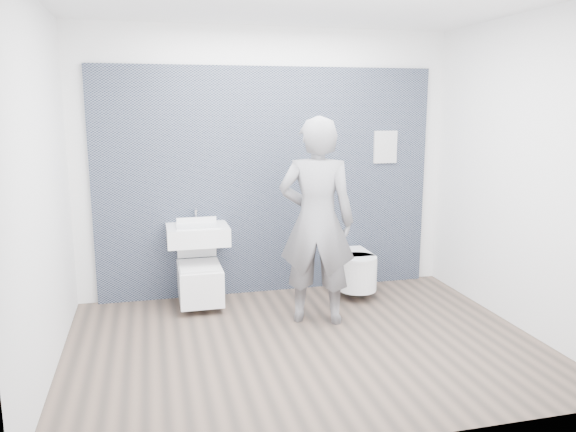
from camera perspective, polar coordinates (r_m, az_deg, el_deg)
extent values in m
plane|color=brown|center=(4.93, 1.73, -12.82)|extent=(4.00, 4.00, 0.00)
plane|color=silver|center=(5.99, -2.09, 5.38)|extent=(4.00, 0.00, 4.00)
plane|color=silver|center=(3.15, 9.27, -0.07)|extent=(4.00, 0.00, 4.00)
plane|color=silver|center=(4.44, -23.86, 2.39)|extent=(0.00, 3.00, 3.00)
plane|color=silver|center=(5.44, 22.61, 3.93)|extent=(0.00, 3.00, 3.00)
cube|color=black|center=(6.26, -1.94, -7.49)|extent=(3.60, 0.06, 2.40)
cube|color=white|center=(5.71, -9.16, -1.90)|extent=(0.61, 0.46, 0.18)
cube|color=silver|center=(5.67, -9.17, -1.07)|extent=(0.43, 0.31, 0.03)
cylinder|color=silver|center=(5.84, -9.35, 0.08)|extent=(0.02, 0.02, 0.15)
cylinder|color=silver|center=(5.78, -9.33, 0.63)|extent=(0.02, 0.10, 0.02)
cylinder|color=silver|center=(5.95, -9.29, -2.88)|extent=(0.04, 0.04, 0.12)
cube|color=white|center=(5.76, -8.94, -6.73)|extent=(0.42, 0.61, 0.36)
cylinder|color=silver|center=(5.67, -8.95, -5.29)|extent=(0.30, 0.30, 0.03)
cube|color=white|center=(5.66, -8.96, -5.03)|extent=(0.40, 0.49, 0.02)
cube|color=white|center=(5.86, -9.26, -2.17)|extent=(0.40, 0.10, 0.44)
cube|color=silver|center=(6.07, -9.14, -7.18)|extent=(0.11, 0.06, 0.08)
cube|color=white|center=(6.17, 6.31, -5.28)|extent=(0.40, 0.47, 0.33)
cylinder|color=white|center=(5.96, 7.09, -5.90)|extent=(0.40, 0.40, 0.33)
cube|color=white|center=(6.09, 6.46, -3.73)|extent=(0.38, 0.45, 0.03)
cylinder|color=white|center=(5.89, 7.20, -4.26)|extent=(0.38, 0.38, 0.03)
cube|color=silver|center=(6.39, 5.65, -5.88)|extent=(0.11, 0.06, 0.08)
cube|color=white|center=(6.61, 9.41, -6.64)|extent=(0.26, 0.03, 0.35)
imported|color=slate|center=(5.15, 2.93, -0.56)|extent=(0.82, 0.67, 1.92)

